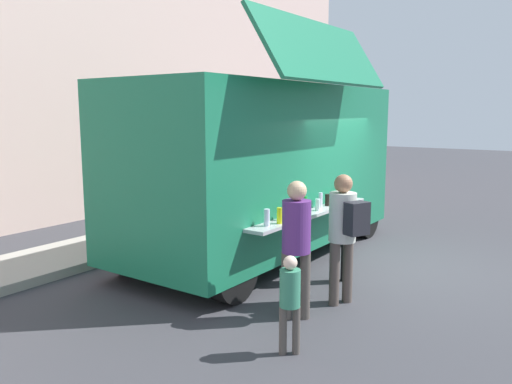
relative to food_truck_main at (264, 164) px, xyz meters
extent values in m
plane|color=#38383D|center=(0.63, -2.44, -1.68)|extent=(60.00, 60.00, 0.00)
cube|color=#1A724D|center=(0.00, 0.02, 0.01)|extent=(5.98, 2.45, 2.78)
cube|color=#1A724D|center=(-0.61, -1.48, 1.84)|extent=(3.29, 0.69, 1.01)
cube|color=black|center=(-0.61, -1.11, 0.35)|extent=(3.12, 0.12, 1.25)
cube|color=#B7B7BC|center=(-0.61, -1.33, -0.65)|extent=(3.28, 0.38, 0.05)
cylinder|color=white|center=(-1.90, -1.32, -0.51)|extent=(0.08, 0.08, 0.24)
cylinder|color=yellow|center=(-1.67, -1.38, -0.52)|extent=(0.08, 0.08, 0.23)
cylinder|color=black|center=(-1.44, -1.29, -0.54)|extent=(0.07, 0.07, 0.19)
cylinder|color=yellow|center=(-1.19, -1.27, -0.53)|extent=(0.08, 0.08, 0.19)
cylinder|color=silver|center=(-0.95, -1.30, -0.52)|extent=(0.06, 0.06, 0.22)
cylinder|color=green|center=(-0.74, -1.27, -0.50)|extent=(0.08, 0.08, 0.26)
cylinder|color=white|center=(-0.50, -1.37, -0.54)|extent=(0.08, 0.08, 0.19)
cylinder|color=silver|center=(-0.24, -1.29, -0.50)|extent=(0.06, 0.06, 0.25)
cylinder|color=black|center=(-0.04, -1.31, -0.53)|extent=(0.07, 0.07, 0.20)
cylinder|color=white|center=(0.19, -1.35, -0.52)|extent=(0.08, 0.08, 0.21)
cylinder|color=green|center=(0.45, -1.30, -0.51)|extent=(0.07, 0.07, 0.23)
cylinder|color=red|center=(0.67, -1.31, -0.50)|extent=(0.07, 0.07, 0.25)
cube|color=black|center=(2.93, 0.00, 0.51)|extent=(0.10, 2.04, 1.22)
cylinder|color=black|center=(2.29, 1.05, -1.23)|extent=(0.90, 0.28, 0.90)
cylinder|color=black|center=(2.27, -1.05, -1.23)|extent=(0.90, 0.28, 0.90)
cylinder|color=black|center=(-2.28, 1.09, -1.23)|extent=(0.90, 0.28, 0.90)
cylinder|color=black|center=(-2.29, -1.01, -1.23)|extent=(0.90, 0.28, 0.90)
cylinder|color=#2E6439|center=(3.68, 2.32, -1.18)|extent=(0.60, 0.60, 1.00)
cylinder|color=black|center=(-0.77, -1.81, -1.28)|extent=(0.13, 0.13, 0.80)
cylinder|color=black|center=(-0.57, -1.90, -1.28)|extent=(0.13, 0.13, 0.80)
cylinder|color=beige|center=(-0.67, -1.86, -0.57)|extent=(0.33, 0.33, 0.61)
sphere|color=#D2A68A|center=(-0.67, -1.86, -0.16)|extent=(0.22, 0.22, 0.22)
cylinder|color=#51453F|center=(-1.60, -2.22, -1.24)|extent=(0.14, 0.14, 0.88)
cylinder|color=#51453F|center=(-1.38, -2.31, -1.24)|extent=(0.14, 0.14, 0.88)
cylinder|color=silver|center=(-1.49, -2.26, -0.46)|extent=(0.37, 0.37, 0.67)
sphere|color=#A47252|center=(-1.49, -2.26, -0.01)|extent=(0.25, 0.25, 0.25)
cube|color=#222229|center=(-1.60, -2.52, -0.43)|extent=(0.35, 0.30, 0.43)
cylinder|color=#4D4540|center=(-2.36, -1.92, -1.24)|extent=(0.14, 0.14, 0.87)
cylinder|color=#4D4540|center=(-2.22, -2.11, -1.24)|extent=(0.14, 0.14, 0.87)
cylinder|color=#5B2C78|center=(-2.29, -2.02, -0.47)|extent=(0.36, 0.36, 0.66)
sphere|color=#D6AE86|center=(-2.29, -2.02, -0.02)|extent=(0.24, 0.24, 0.24)
cylinder|color=#4E4742|center=(-3.21, -2.39, -1.41)|extent=(0.09, 0.09, 0.54)
cylinder|color=#4E4742|center=(-3.12, -2.51, -1.41)|extent=(0.09, 0.09, 0.54)
cylinder|color=#347F60|center=(-3.17, -2.45, -0.93)|extent=(0.23, 0.23, 0.41)
sphere|color=beige|center=(-3.17, -2.45, -0.65)|extent=(0.15, 0.15, 0.15)
camera|label=1|loc=(-7.68, -5.12, 0.93)|focal=35.79mm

